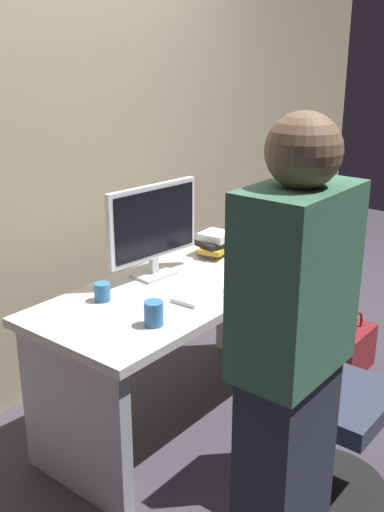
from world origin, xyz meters
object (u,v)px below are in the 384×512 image
Objects in this scene: office_chair at (320,399)px; cup_by_monitor at (102,292)px; desk at (184,324)px; cell_phone at (270,259)px; handbag at (353,350)px; person_at_desk at (290,370)px; keyboard at (210,288)px; mouse at (249,267)px; cup_near_keyboard at (154,313)px; monitor at (153,226)px; book_stack at (216,244)px.

cup_by_monitor is at bearing 109.04° from office_chair.
cell_phone reaches higher than desk.
cell_phone is 0.38× the size of handbag.
office_chair is at bearing -70.96° from cup_by_monitor.
office_chair is 1.04m from cup_by_monitor.
keyboard is at bearing 52.40° from person_at_desk.
mouse is at bearing 57.53° from office_chair.
cup_near_keyboard is at bearing -155.71° from desk.
desk is at bearing -21.90° from cup_by_monitor.
desk is 0.27m from keyboard.
monitor is at bearing 145.90° from cell_phone.
cup_by_monitor is at bearing 178.28° from book_stack.
office_chair is at bearing -163.99° from handbag.
office_chair reaches higher than desk.
monitor is 1.43× the size of handbag.
office_chair reaches higher than mouse.
person_at_desk is at bearing -164.52° from handbag.
cup_near_keyboard reaches higher than handbag.
office_chair is 0.57× the size of person_at_desk.
office_chair reaches higher than book_stack.
book_stack reaches higher than cup_by_monitor.
book_stack reaches higher than handbag.
cup_near_keyboard is 1.25× the size of cup_by_monitor.
monitor is 0.43m from cup_by_monitor.
book_stack is at bearing 71.48° from mouse.
person_at_desk reaches higher than desk.
mouse is (0.33, 0.01, 0.01)m from keyboard.
office_chair reaches higher than handbag.
office_chair is at bearing 14.45° from person_at_desk.
cup_by_monitor is at bearing 83.12° from cup_near_keyboard.
monitor is 5.29× the size of cup_near_keyboard.
monitor is at bearing 86.99° from office_chair.
monitor reaches higher than book_stack.
book_stack is at bearing 30.58° from keyboard.
handbag is (1.00, 0.29, -0.29)m from office_chair.
desk is 0.78m from office_chair.
office_chair reaches higher than keyboard.
cup_near_keyboard reaches higher than mouse.
keyboard is 0.44m from cup_near_keyboard.
person_at_desk is 1.08m from cup_by_monitor.
cell_phone is at bearing 0.99° from mouse.
desk is at bearing 156.80° from mouse.
monitor reaches higher than mouse.
cup_by_monitor is at bearing 139.17° from keyboard.
monitor reaches higher than keyboard.
mouse is 0.69× the size of cell_phone.
desk is 1.65× the size of office_chair.
person_at_desk is at bearing -117.34° from monitor.
cell_phone is (0.56, -0.32, -0.25)m from monitor.
monitor reaches higher than desk.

